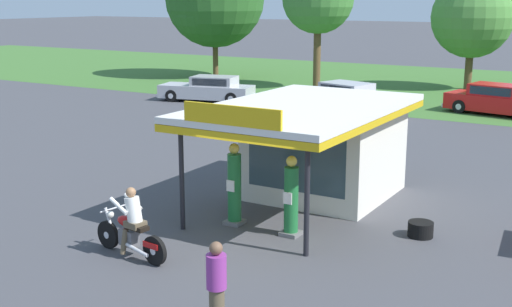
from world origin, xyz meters
TOP-DOWN VIEW (x-y plane):
  - ground_plane at (0.00, 0.00)m, footprint 300.00×300.00m
  - grass_verge_strip at (0.00, 30.00)m, footprint 120.00×24.00m
  - service_station_kiosk at (-0.31, 4.13)m, footprint 4.26×7.00m
  - gas_pump_nearside at (-1.10, 0.92)m, footprint 0.44×0.44m
  - gas_pump_offside at (0.48, 0.92)m, footprint 0.44×0.44m
  - motorcycle_with_rider at (-1.86, -2.04)m, footprint 2.17×0.71m
  - parked_car_back_row_left at (1.36, 20.96)m, footprint 5.72×2.79m
  - parked_car_second_row_spare at (-5.45, 17.76)m, footprint 5.83×3.35m
  - parked_car_back_row_centre at (-13.35, 17.31)m, footprint 5.53×2.88m
  - bystander_strolling_foreground at (1.65, -3.92)m, footprint 0.34×0.34m
  - tree_oak_far_left at (-2.34, 29.68)m, footprint 4.95×4.95m
  - tree_oak_far_right at (-19.53, 26.83)m, footprint 6.98×6.98m
  - spare_tire_stack at (3.15, 2.42)m, footprint 0.60×0.60m

SIDE VIEW (x-z plane):
  - ground_plane at x=0.00m, z-range 0.00..0.00m
  - grass_verge_strip at x=0.00m, z-range 0.00..0.01m
  - spare_tire_stack at x=3.15m, z-range 0.00..0.36m
  - parked_car_back_row_centre at x=-13.35m, z-range -0.04..1.35m
  - motorcycle_with_rider at x=-1.86m, z-range -0.14..1.44m
  - parked_car_back_row_left at x=1.36m, z-range -0.05..1.42m
  - parked_car_second_row_spare at x=-5.45m, z-range -0.06..1.43m
  - bystander_strolling_foreground at x=1.65m, z-range 0.04..1.68m
  - gas_pump_offside at x=0.48m, z-range -0.08..1.86m
  - gas_pump_nearside at x=-1.10m, z-range -0.08..1.98m
  - service_station_kiosk at x=-0.31m, z-range 0.00..3.24m
  - tree_oak_far_left at x=-2.34m, z-range 0.95..7.83m
  - tree_oak_far_right at x=-19.53m, z-range 0.87..9.96m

